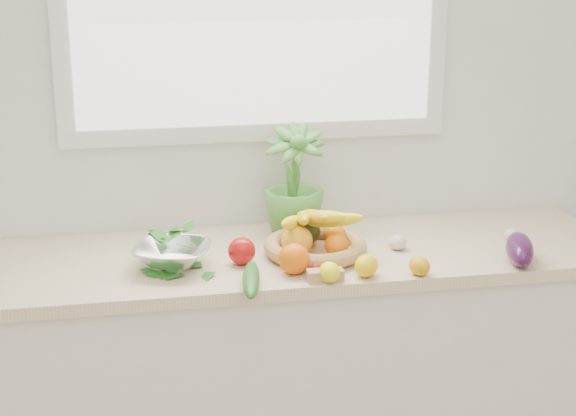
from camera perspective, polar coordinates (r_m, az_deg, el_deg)
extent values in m
cube|color=white|center=(2.97, -2.11, 7.28)|extent=(4.50, 0.02, 2.70)
cube|color=silver|center=(3.00, -1.03, -11.34)|extent=(2.20, 0.58, 0.86)
cube|color=beige|center=(2.81, -1.08, -3.25)|extent=(2.24, 0.62, 0.04)
sphere|color=#E85D07|center=(2.61, 0.40, -3.30)|extent=(0.11, 0.11, 0.09)
ellipsoid|color=#FFF20D|center=(2.56, 2.71, -4.17)|extent=(0.06, 0.08, 0.06)
ellipsoid|color=yellow|center=(2.60, 5.09, -3.74)|extent=(0.10, 0.11, 0.07)
ellipsoid|color=#D89A0B|center=(2.64, 8.50, -3.73)|extent=(0.08, 0.09, 0.06)
sphere|color=#AC0D0E|center=(2.69, -3.01, -2.80)|extent=(0.10, 0.10, 0.08)
cube|color=tan|center=(2.57, 2.42, -4.36)|extent=(0.11, 0.04, 0.03)
ellipsoid|color=beige|center=(2.98, 14.29, -1.71)|extent=(0.06, 0.06, 0.04)
ellipsoid|color=beige|center=(2.84, 7.11, -2.22)|extent=(0.07, 0.07, 0.05)
ellipsoid|color=white|center=(2.74, 3.80, -2.88)|extent=(0.05, 0.05, 0.04)
ellipsoid|color=#330F37|center=(2.79, 14.74, -2.59)|extent=(0.15, 0.23, 0.09)
ellipsoid|color=#1F5A1A|center=(2.52, -2.41, -4.64)|extent=(0.09, 0.27, 0.05)
sphere|color=#B51816|center=(2.62, 1.83, -3.91)|extent=(0.04, 0.04, 0.03)
imported|color=#4B9135|center=(2.91, 0.36, 1.82)|extent=(0.24, 0.24, 0.36)
cylinder|color=tan|center=(2.77, 1.77, -2.96)|extent=(0.32, 0.32, 0.01)
torus|color=tan|center=(2.77, 1.78, -2.50)|extent=(0.38, 0.38, 0.05)
sphere|color=#FFAB1F|center=(2.72, 0.58, -2.16)|extent=(0.11, 0.11, 0.10)
sphere|color=orange|center=(2.72, 3.16, -2.40)|extent=(0.09, 0.09, 0.07)
sphere|color=orange|center=(2.82, 3.08, -1.74)|extent=(0.08, 0.08, 0.07)
ellipsoid|color=#203116|center=(2.82, 1.28, -1.41)|extent=(0.09, 0.09, 0.10)
ellipsoid|color=yellow|center=(2.71, 0.30, -0.95)|extent=(0.13, 0.21, 0.09)
ellipsoid|color=yellow|center=(2.72, 0.96, -0.66)|extent=(0.07, 0.22, 0.09)
ellipsoid|color=yellow|center=(2.72, 1.64, -0.53)|extent=(0.08, 0.22, 0.09)
ellipsoid|color=#FFF315|center=(2.74, 2.27, -0.58)|extent=(0.14, 0.21, 0.09)
ellipsoid|color=yellow|center=(2.74, 2.97, -0.79)|extent=(0.19, 0.17, 0.09)
cylinder|color=silver|center=(2.69, -7.46, -3.69)|extent=(0.11, 0.11, 0.02)
imported|color=white|center=(2.68, -7.49, -2.95)|extent=(0.28, 0.28, 0.06)
ellipsoid|color=#1A5F17|center=(2.66, -7.52, -2.16)|extent=(0.21, 0.21, 0.07)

